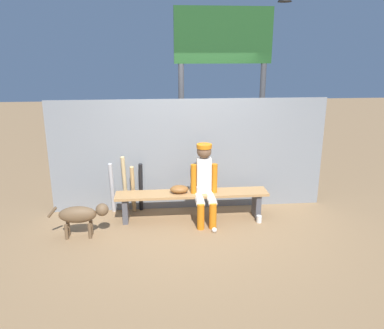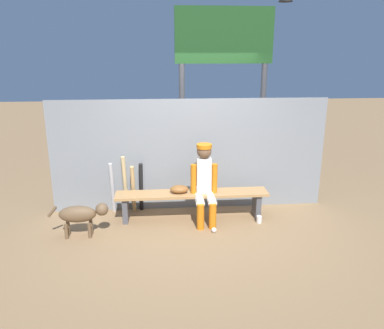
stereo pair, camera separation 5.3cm
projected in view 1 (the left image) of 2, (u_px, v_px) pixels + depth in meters
ground_plane at (192, 218)px, 6.01m from camera, size 30.00×30.00×0.00m
chainlink_fence at (189, 155)px, 6.19m from camera, size 4.44×0.03×1.81m
dugout_bench at (192, 198)px, 5.91m from camera, size 2.35×0.36×0.43m
player_seated at (205, 181)px, 5.74m from camera, size 0.41×0.55×1.20m
baseball_glove at (179, 189)px, 5.85m from camera, size 0.28×0.20×0.12m
bat_aluminum_black at (141, 187)px, 6.18m from camera, size 0.09×0.17×0.82m
bat_wood_tan at (133, 190)px, 6.09m from camera, size 0.07×0.20×0.81m
bat_wood_natural at (125, 184)px, 6.14m from camera, size 0.10×0.17×0.94m
bat_aluminum_silver at (112, 188)px, 6.11m from camera, size 0.08×0.17×0.85m
baseball at (214, 230)px, 5.54m from camera, size 0.07×0.07×0.07m
cup_on_ground at (259, 219)px, 5.85m from camera, size 0.08×0.08×0.11m
cup_on_bench at (199, 190)px, 5.82m from camera, size 0.08×0.08×0.11m
scoreboard at (226, 58)px, 6.63m from camera, size 1.97×0.27×3.49m
dog at (82, 215)px, 5.33m from camera, size 0.84×0.20×0.49m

